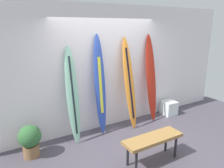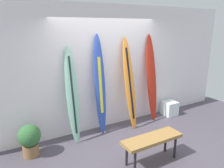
% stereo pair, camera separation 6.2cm
% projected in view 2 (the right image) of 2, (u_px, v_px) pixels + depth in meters
% --- Properties ---
extents(ground, '(8.00, 8.00, 0.04)m').
position_uv_depth(ground, '(136.00, 150.00, 4.17)').
color(ground, '#4B4550').
extents(wall_back, '(7.20, 0.20, 2.80)m').
position_uv_depth(wall_back, '(105.00, 68.00, 4.88)').
color(wall_back, white).
rests_on(wall_back, ground).
extents(surfboard_seafoam, '(0.27, 0.44, 1.97)m').
position_uv_depth(surfboard_seafoam, '(72.00, 95.00, 4.27)').
color(surfboard_seafoam, '#8BC6A8').
rests_on(surfboard_seafoam, ground).
extents(surfboard_cobalt, '(0.26, 0.34, 2.19)m').
position_uv_depth(surfboard_cobalt, '(100.00, 86.00, 4.60)').
color(surfboard_cobalt, '#2D4AAF').
rests_on(surfboard_cobalt, ground).
extents(surfboard_sunset, '(0.29, 0.51, 2.11)m').
position_uv_depth(surfboard_sunset, '(130.00, 84.00, 4.88)').
color(surfboard_sunset, orange).
rests_on(surfboard_sunset, ground).
extents(surfboard_crimson, '(0.30, 0.39, 2.15)m').
position_uv_depth(surfboard_crimson, '(151.00, 78.00, 5.26)').
color(surfboard_crimson, red).
rests_on(surfboard_crimson, ground).
extents(display_block_left, '(0.36, 0.36, 0.37)m').
position_uv_depth(display_block_left, '(170.00, 108.00, 5.74)').
color(display_block_left, white).
rests_on(display_block_left, ground).
extents(potted_plant, '(0.41, 0.41, 0.61)m').
position_uv_depth(potted_plant, '(30.00, 139.00, 3.87)').
color(potted_plant, olive).
rests_on(potted_plant, ground).
extents(bench, '(1.11, 0.35, 0.47)m').
position_uv_depth(bench, '(152.00, 140.00, 3.68)').
color(bench, olive).
rests_on(bench, ground).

